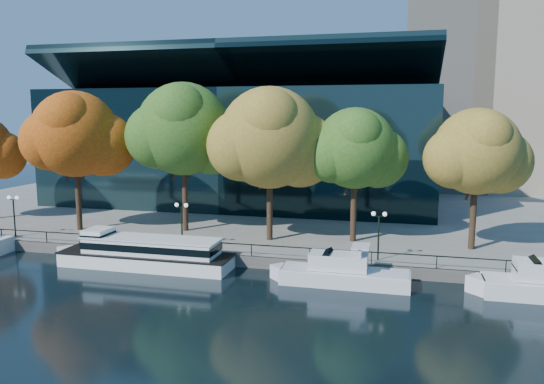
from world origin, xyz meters
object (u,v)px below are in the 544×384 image
(tour_boat, at_px, (142,252))
(tree_5, at_px, (478,153))
(tree_4, at_px, (356,150))
(tree_3, at_px, (271,140))
(lamp_2, at_px, (379,224))
(lamp_0, at_px, (14,206))
(tree_2, at_px, (185,131))
(cruiser_near, at_px, (339,272))
(lamp_1, at_px, (182,215))
(tree_1, at_px, (76,136))

(tour_boat, distance_m, tree_5, 30.14)
(tree_4, bearing_deg, tree_3, -169.84)
(tree_3, height_order, lamp_2, tree_3)
(lamp_0, distance_m, lamp_2, 34.93)
(tree_2, distance_m, tree_3, 9.60)
(cruiser_near, height_order, lamp_2, lamp_2)
(tree_2, relative_size, lamp_1, 3.74)
(lamp_0, bearing_deg, tree_1, 43.78)
(lamp_0, bearing_deg, lamp_1, 0.00)
(tree_3, distance_m, tree_4, 7.90)
(tour_boat, relative_size, cruiser_near, 1.52)
(tree_1, distance_m, tree_4, 28.08)
(tree_4, bearing_deg, tree_5, -2.37)
(cruiser_near, relative_size, lamp_0, 2.68)
(tour_boat, bearing_deg, tree_3, 41.15)
(tour_boat, xyz_separation_m, tree_2, (-0.09, 9.96, 9.87))
(tree_4, distance_m, tree_5, 10.52)
(lamp_0, bearing_deg, tree_5, 7.50)
(tree_3, distance_m, lamp_0, 25.99)
(tree_4, bearing_deg, tour_boat, -150.79)
(tour_boat, height_order, lamp_2, lamp_2)
(cruiser_near, height_order, tree_2, tree_2)
(tour_boat, xyz_separation_m, tree_3, (9.32, 8.14, 9.18))
(tree_3, distance_m, lamp_1, 10.72)
(lamp_2, bearing_deg, lamp_0, 180.00)
(tree_3, xyz_separation_m, tree_4, (7.72, 1.38, -0.91))
(tree_2, distance_m, lamp_1, 9.99)
(tree_4, distance_m, lamp_1, 16.97)
(cruiser_near, bearing_deg, tree_2, 148.04)
(tree_5, bearing_deg, lamp_0, -172.50)
(tree_5, bearing_deg, tour_boat, -161.73)
(tour_boat, relative_size, lamp_2, 4.07)
(tree_3, bearing_deg, tree_2, 169.04)
(tree_4, xyz_separation_m, lamp_1, (-14.82, -6.09, -5.60))
(tour_boat, relative_size, lamp_1, 4.07)
(tree_1, bearing_deg, lamp_0, -136.22)
(tree_4, bearing_deg, lamp_2, -67.80)
(tree_2, relative_size, tree_4, 1.20)
(cruiser_near, relative_size, tree_4, 0.86)
(tree_2, bearing_deg, tree_5, -1.81)
(tree_2, height_order, lamp_2, tree_2)
(tree_3, distance_m, tree_5, 18.28)
(cruiser_near, bearing_deg, tree_3, 130.70)
(lamp_0, xyz_separation_m, lamp_1, (17.62, 0.00, 0.00))
(tree_4, bearing_deg, cruiser_near, -91.19)
(tree_2, xyz_separation_m, tree_5, (27.63, -0.87, -1.69))
(lamp_0, bearing_deg, tree_4, 10.63)
(tree_5, distance_m, lamp_0, 43.67)
(cruiser_near, height_order, tree_5, tree_5)
(tree_3, bearing_deg, lamp_0, -169.23)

